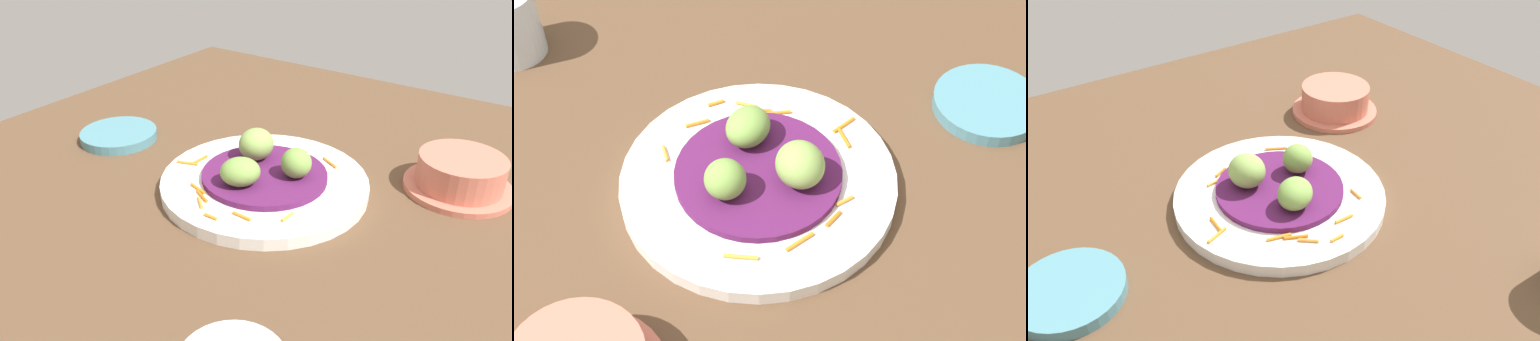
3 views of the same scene
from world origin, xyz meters
The scene contains 8 objects.
table_surface centered at (0.00, 0.00, 1.00)cm, with size 110.00×110.00×2.00cm, color brown.
main_plate centered at (-4.39, -4.53, 2.82)cm, with size 27.80×27.80×1.63cm, color white.
cabbage_bed centered at (-4.39, -4.53, 4.05)cm, with size 16.80×16.80×0.83cm, color #51194C.
carrot_garnish centered at (-2.57, -7.09, 3.83)cm, with size 21.48×20.54×0.40cm.
guac_scoop_left centered at (-5.83, -0.55, 6.47)cm, with size 4.04×4.04×4.01cm, color #759E47.
guac_scoop_center centered at (-7.11, -7.78, 6.67)cm, with size 5.11×4.75×4.42cm, color #84A851.
guac_scoop_right centered at (-0.21, -5.27, 6.32)cm, with size 4.33×5.14×3.70cm, color #759E47.
side_plate_small centered at (-3.83, -32.43, 2.74)cm, with size 12.07×12.07×1.48cm, color teal.
Camera 2 is at (-50.16, 13.92, 59.31)cm, focal length 52.20 mm.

